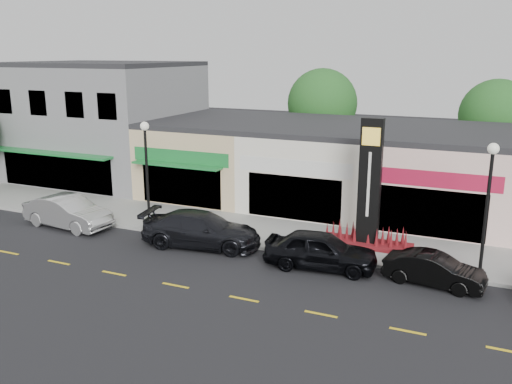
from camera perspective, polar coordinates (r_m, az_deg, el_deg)
ground at (r=23.21m, az=1.90°, el=-8.25°), size 120.00×120.00×0.00m
sidewalk at (r=27.00m, az=5.36°, el=-4.79°), size 52.00×4.30×0.15m
curb at (r=25.01m, az=3.71°, el=-6.37°), size 52.00×0.20×0.15m
building_grey_2story at (r=40.97m, az=-15.83°, el=7.22°), size 12.00×10.95×8.30m
shop_beige at (r=35.99m, az=-3.83°, el=3.97°), size 7.00×10.85×4.80m
shop_cream at (r=33.39m, az=6.91°, el=3.06°), size 7.00×10.01×4.80m
shop_pink_w at (r=32.13m, az=18.93°, el=1.92°), size 7.00×10.01×4.80m
tree_rear_west at (r=41.31m, az=6.98°, el=9.22°), size 5.20×5.20×7.83m
tree_rear_mid at (r=39.59m, az=23.95°, el=7.37°), size 4.80×4.80×7.29m
lamp_west_near at (r=28.01m, az=-11.45°, el=2.91°), size 0.44×0.44×5.47m
lamp_east_near at (r=23.05m, az=23.23°, el=-0.50°), size 0.44×0.44×5.47m
pylon_sign at (r=25.47m, az=11.77°, el=-1.05°), size 4.20×1.30×6.00m
car_white_van at (r=30.12m, az=-19.20°, el=-2.00°), size 2.23×5.20×1.67m
car_dark_sedan at (r=25.84m, az=-5.77°, el=-3.95°), size 3.12×5.97×1.65m
car_black_sedan at (r=23.33m, az=6.81°, el=-6.08°), size 2.40×4.95×1.63m
car_black_conv at (r=22.73m, az=18.24°, el=-7.78°), size 1.86×4.04×1.28m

